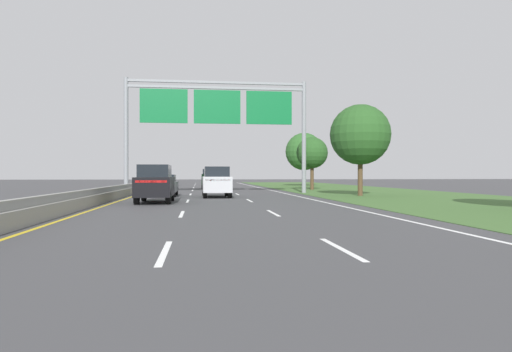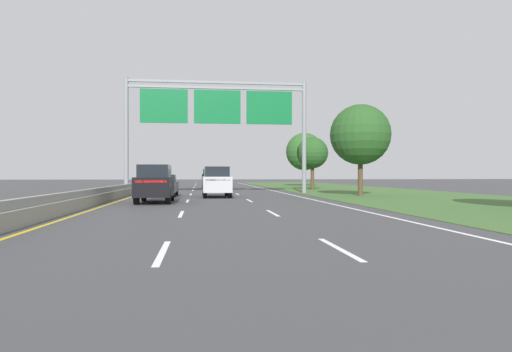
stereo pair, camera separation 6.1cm
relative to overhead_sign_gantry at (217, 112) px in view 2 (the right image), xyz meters
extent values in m
plane|color=#3D3D3F|center=(-0.30, -3.88, -6.71)|extent=(220.00, 220.00, 0.00)
cube|color=white|center=(-2.15, -28.38, -6.71)|extent=(0.14, 3.00, 0.01)
cube|color=white|center=(-2.15, -19.38, -6.71)|extent=(0.14, 3.00, 0.01)
cube|color=white|center=(-2.15, -10.38, -6.71)|extent=(0.14, 3.00, 0.01)
cube|color=white|center=(-2.15, -1.38, -6.71)|extent=(0.14, 3.00, 0.01)
cube|color=white|center=(-2.15, 7.62, -6.71)|extent=(0.14, 3.00, 0.01)
cube|color=white|center=(-2.15, 16.62, -6.71)|extent=(0.14, 3.00, 0.01)
cube|color=white|center=(-2.15, 25.62, -6.71)|extent=(0.14, 3.00, 0.01)
cube|color=white|center=(-2.15, 34.62, -6.71)|extent=(0.14, 3.00, 0.01)
cube|color=white|center=(-2.15, 43.62, -6.71)|extent=(0.14, 3.00, 0.01)
cube|color=white|center=(1.55, -28.38, -6.71)|extent=(0.14, 3.00, 0.01)
cube|color=white|center=(1.55, -19.38, -6.71)|extent=(0.14, 3.00, 0.01)
cube|color=white|center=(1.55, -10.38, -6.71)|extent=(0.14, 3.00, 0.01)
cube|color=white|center=(1.55, -1.38, -6.71)|extent=(0.14, 3.00, 0.01)
cube|color=white|center=(1.55, 7.62, -6.71)|extent=(0.14, 3.00, 0.01)
cube|color=white|center=(1.55, 16.62, -6.71)|extent=(0.14, 3.00, 0.01)
cube|color=white|center=(1.55, 25.62, -6.71)|extent=(0.14, 3.00, 0.01)
cube|color=white|center=(1.55, 34.62, -6.71)|extent=(0.14, 3.00, 0.01)
cube|color=white|center=(1.55, 43.62, -6.71)|extent=(0.14, 3.00, 0.01)
cube|color=white|center=(5.60, -3.88, -6.71)|extent=(0.16, 106.00, 0.01)
cube|color=gold|center=(-6.20, -3.88, -6.71)|extent=(0.16, 106.00, 0.01)
cube|color=#3D602D|center=(13.65, -3.88, -6.70)|extent=(14.00, 110.00, 0.02)
cube|color=gray|center=(-6.90, -3.88, -6.44)|extent=(0.60, 110.00, 0.55)
cube|color=gray|center=(-6.90, -3.88, -6.01)|extent=(0.25, 110.00, 0.30)
cylinder|color=gray|center=(-7.35, 0.09, -2.00)|extent=(0.36, 0.36, 9.44)
cylinder|color=gray|center=(7.35, 0.09, -2.00)|extent=(0.36, 0.36, 9.44)
cube|color=gray|center=(0.00, 0.09, 2.50)|extent=(14.70, 0.24, 0.20)
cube|color=gray|center=(0.00, 0.09, 2.05)|extent=(14.70, 0.24, 0.20)
cube|color=#0C602D|center=(-4.33, -0.09, 0.44)|extent=(3.83, 0.12, 2.77)
cube|color=#0C602D|center=(0.00, -0.09, 0.44)|extent=(3.83, 0.12, 2.77)
cube|color=#0C602D|center=(4.33, -0.09, 0.44)|extent=(3.83, 0.12, 2.77)
cube|color=#193D23|center=(-0.23, 14.63, -5.79)|extent=(2.01, 5.40, 1.00)
cube|color=black|center=(-0.23, 15.48, -4.90)|extent=(1.72, 1.90, 0.78)
cube|color=#B21414|center=(-0.23, 11.97, -5.49)|extent=(1.68, 0.08, 0.12)
cube|color=#193D23|center=(-0.23, 12.90, -5.19)|extent=(2.00, 1.95, 0.20)
cylinder|color=black|center=(-1.07, 16.47, -6.29)|extent=(0.30, 0.84, 0.84)
cylinder|color=black|center=(0.63, 16.46, -6.29)|extent=(0.30, 0.84, 0.84)
cylinder|color=black|center=(-1.08, 12.80, -6.29)|extent=(0.30, 0.84, 0.84)
cylinder|color=black|center=(0.62, 12.79, -6.29)|extent=(0.30, 0.84, 0.84)
cube|color=black|center=(-3.91, -11.69, -5.81)|extent=(1.90, 4.70, 1.05)
cube|color=black|center=(-3.91, -11.84, -4.94)|extent=(1.64, 3.00, 0.68)
cube|color=#B21414|center=(-3.91, -14.00, -5.49)|extent=(1.60, 0.08, 0.12)
cylinder|color=black|center=(-4.73, -10.09, -6.33)|extent=(0.26, 0.76, 0.76)
cylinder|color=black|center=(-3.09, -10.09, -6.33)|extent=(0.26, 0.76, 0.76)
cylinder|color=black|center=(-4.73, -13.28, -6.33)|extent=(0.26, 0.76, 0.76)
cylinder|color=black|center=(-3.09, -13.28, -6.33)|extent=(0.26, 0.76, 0.76)
cube|color=slate|center=(-4.00, -4.18, -6.02)|extent=(1.85, 4.41, 0.72)
cube|color=black|center=(-4.00, -4.23, -5.40)|extent=(1.58, 2.31, 0.52)
cube|color=#B21414|center=(-4.02, -6.34, -5.81)|extent=(1.53, 0.09, 0.12)
cylinder|color=black|center=(-4.79, -2.68, -6.38)|extent=(0.23, 0.66, 0.66)
cylinder|color=black|center=(-3.19, -2.69, -6.38)|extent=(0.23, 0.66, 0.66)
cylinder|color=black|center=(-4.82, -5.67, -6.38)|extent=(0.23, 0.66, 0.66)
cylinder|color=black|center=(-3.22, -5.68, -6.38)|extent=(0.23, 0.66, 0.66)
cube|color=#B2B5BA|center=(-0.28, -5.84, -5.81)|extent=(1.94, 4.71, 1.05)
cube|color=black|center=(-0.28, -5.99, -4.94)|extent=(1.66, 3.01, 0.68)
cube|color=#B21414|center=(-0.26, -8.14, -5.49)|extent=(1.60, 0.09, 0.12)
cylinder|color=black|center=(-1.11, -4.24, -6.33)|extent=(0.27, 0.76, 0.76)
cylinder|color=black|center=(0.53, -4.23, -6.33)|extent=(0.27, 0.76, 0.76)
cylinder|color=black|center=(-1.09, -7.44, -6.33)|extent=(0.27, 0.76, 0.76)
cylinder|color=black|center=(0.55, -7.43, -6.33)|extent=(0.27, 0.76, 0.76)
cylinder|color=#4C3823|center=(10.27, -5.54, -5.35)|extent=(0.36, 0.36, 2.73)
sphere|color=#234C1E|center=(10.27, -5.54, -2.21)|extent=(4.43, 4.43, 4.43)
cylinder|color=#4C3823|center=(9.97, 7.71, -5.46)|extent=(0.36, 0.36, 2.52)
sphere|color=#234C1E|center=(9.97, 7.71, -2.92)|extent=(3.21, 3.21, 3.21)
cylinder|color=#4C3823|center=(12.66, 22.86, -5.39)|extent=(0.36, 0.36, 2.66)
sphere|color=#285623|center=(12.66, 22.86, -2.03)|extent=(5.08, 5.08, 5.08)
camera|label=1|loc=(-1.44, -37.78, -5.13)|focal=32.00mm
camera|label=2|loc=(-1.38, -37.79, -5.13)|focal=32.00mm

